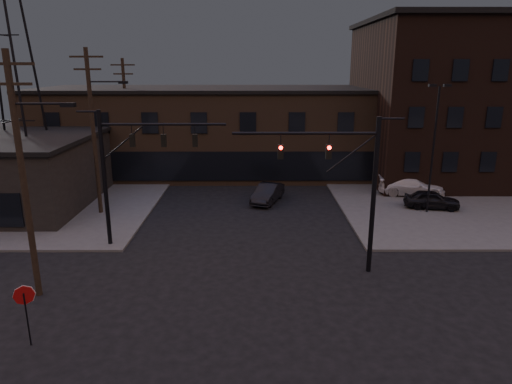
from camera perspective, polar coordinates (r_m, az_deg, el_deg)
ground at (r=20.13m, az=-1.85°, el=-15.35°), size 140.00×140.00×0.00m
sidewalk_ne at (r=45.90m, az=27.66°, el=0.80°), size 30.00×30.00×0.15m
sidewalk_nw at (r=46.44m, az=-29.26°, el=0.75°), size 30.00×30.00×0.15m
building_row at (r=45.72m, az=-0.90°, el=7.55°), size 40.00×12.00×8.00m
building_right at (r=48.40m, az=26.53°, el=9.98°), size 22.00×16.00×14.00m
traffic_signal_near at (r=22.94m, az=11.87°, el=1.58°), size 7.12×0.24×8.00m
traffic_signal_far at (r=26.84m, az=-15.97°, el=3.49°), size 7.12×0.24×8.00m
stop_sign at (r=19.47m, az=-26.93°, el=-12.12°), size 0.72×0.33×2.48m
utility_pole_near at (r=22.17m, az=-27.03°, el=2.21°), size 3.70×0.28×11.00m
utility_pole_mid at (r=33.42m, az=-19.58°, el=7.41°), size 3.70×0.28×11.50m
utility_pole_far at (r=45.16m, az=-15.89°, el=9.16°), size 2.20×0.28×11.00m
transmission_tower at (r=39.92m, az=-29.26°, el=16.76°), size 7.00×7.00×25.00m
lot_light_a at (r=34.00m, az=21.40°, el=6.31°), size 1.50×0.28×9.14m
lot_light_b at (r=40.97m, az=26.77°, el=7.12°), size 1.50×0.28×9.14m
parked_car_lot_a at (r=35.98m, az=21.12°, el=-0.88°), size 4.16×2.34×1.34m
parked_car_lot_b at (r=39.10m, az=18.85°, el=0.71°), size 5.48×3.08×1.50m
car_crossing at (r=35.62m, az=1.47°, el=-0.15°), size 2.88×4.56×1.42m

